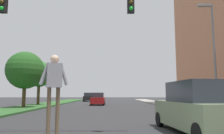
{
  "coord_description": "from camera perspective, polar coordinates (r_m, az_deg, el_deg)",
  "views": [
    {
      "loc": [
        0.93,
        2.99,
        1.49
      ],
      "look_at": [
        1.0,
        15.2,
        2.99
      ],
      "focal_mm": 35.01,
      "sensor_mm": 36.0,
      "label": 1
    }
  ],
  "objects": [
    {
      "name": "tree_far",
      "position": [
        24.24,
        -21.73,
        -0.82
      ],
      "size": [
        3.85,
        3.85,
        5.69
      ],
      "color": "#4C3823",
      "rests_on": "median_strip"
    },
    {
      "name": "street_lamp_right",
      "position": [
        16.22,
        24.83,
        4.68
      ],
      "size": [
        1.02,
        0.24,
        7.5
      ],
      "color": "slate",
      "rests_on": "sidewalk_right"
    },
    {
      "name": "ground_plane",
      "position": [
        27.06,
        -2.35,
        -10.17
      ],
      "size": [
        140.0,
        140.0,
        0.0
      ],
      "primitive_type": "plane",
      "color": "#2D2D30"
    },
    {
      "name": "tree_distant",
      "position": [
        29.49,
        -18.48,
        -1.82
      ],
      "size": [
        3.27,
        3.27,
        5.49
      ],
      "color": "#4C3823",
      "rests_on": "median_strip"
    },
    {
      "name": "traffic_light_gantry",
      "position": [
        9.86,
        -26.76,
        10.81
      ],
      "size": [
        9.38,
        0.3,
        6.0
      ],
      "color": "gold",
      "rests_on": "median_strip"
    },
    {
      "name": "median_strip",
      "position": [
        26.54,
        -19.99,
        -9.66
      ],
      "size": [
        4.0,
        64.0,
        0.15
      ],
      "primitive_type": "cube",
      "color": "#2D5B28",
      "rests_on": "ground_plane"
    },
    {
      "name": "pedestrian_performer",
      "position": [
        5.79,
        -14.95,
        -5.05
      ],
      "size": [
        0.72,
        0.37,
        2.49
      ],
      "color": "brown",
      "rests_on": "ground_plane"
    },
    {
      "name": "suv_crossing",
      "position": [
        9.11,
        21.31,
        -10.05
      ],
      "size": [
        2.35,
        4.75,
        1.97
      ],
      "color": "gray",
      "rests_on": "ground_plane"
    },
    {
      "name": "sedan_midblock",
      "position": [
        29.74,
        -3.65,
        -8.41
      ],
      "size": [
        1.84,
        4.05,
        1.65
      ],
      "color": "maroon",
      "rests_on": "ground_plane"
    },
    {
      "name": "sedan_distant",
      "position": [
        44.36,
        -6.26,
        -7.88
      ],
      "size": [
        1.96,
        4.12,
        1.72
      ],
      "color": "black",
      "rests_on": "ground_plane"
    },
    {
      "name": "sidewalk_right",
      "position": [
        26.13,
        16.52,
        -9.84
      ],
      "size": [
        3.0,
        64.0,
        0.15
      ],
      "primitive_type": "cube",
      "color": "#9E9991",
      "rests_on": "ground_plane"
    }
  ]
}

